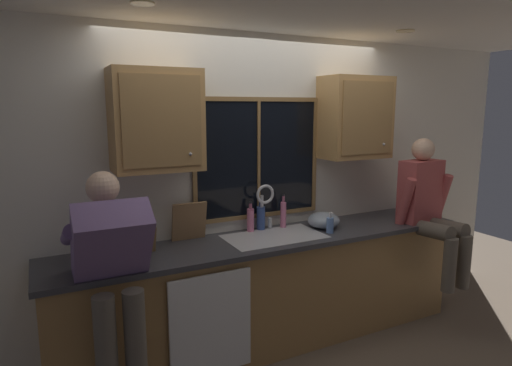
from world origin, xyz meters
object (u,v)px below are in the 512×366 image
(mixing_bowl, at_px, (324,220))
(soap_dispenser, at_px, (330,225))
(bottle_amber_small, at_px, (261,217))
(knife_block, at_px, (146,237))
(bottle_tall_clear, at_px, (283,214))
(person_standing, at_px, (113,272))
(cutting_board, at_px, (189,221))
(person_sitting_on_counter, at_px, (428,203))
(bottle_green_glass, at_px, (250,219))

(mixing_bowl, relative_size, soap_dispenser, 1.54)
(mixing_bowl, height_order, bottle_amber_small, bottle_amber_small)
(knife_block, xyz_separation_m, bottle_tall_clear, (1.21, 0.10, 0.01))
(person_standing, xyz_separation_m, cutting_board, (0.66, 0.53, 0.11))
(knife_block, distance_m, mixing_bowl, 1.53)
(soap_dispenser, bearing_deg, mixing_bowl, 72.61)
(person_standing, relative_size, cutting_board, 5.00)
(knife_block, bearing_deg, bottle_tall_clear, 4.80)
(soap_dispenser, bearing_deg, person_sitting_on_counter, -8.95)
(person_sitting_on_counter, distance_m, knife_block, 2.47)
(knife_block, xyz_separation_m, bottle_green_glass, (0.90, 0.12, -0.00))
(person_standing, xyz_separation_m, bottle_green_glass, (1.20, 0.53, 0.07))
(soap_dispenser, bearing_deg, cutting_board, 163.09)
(person_sitting_on_counter, bearing_deg, person_standing, -179.18)
(cutting_board, xyz_separation_m, bottle_amber_small, (0.64, 0.02, -0.04))
(bottle_amber_small, bearing_deg, person_sitting_on_counter, -19.44)
(knife_block, relative_size, bottle_amber_small, 1.24)
(person_sitting_on_counter, relative_size, bottle_amber_small, 4.86)
(mixing_bowl, bearing_deg, person_sitting_on_counter, -18.89)
(person_standing, distance_m, person_sitting_on_counter, 2.74)
(soap_dispenser, height_order, bottle_tall_clear, bottle_tall_clear)
(cutting_board, bearing_deg, mixing_bowl, -8.62)
(knife_block, bearing_deg, bottle_green_glass, 7.49)
(person_sitting_on_counter, relative_size, mixing_bowl, 4.53)
(knife_block, relative_size, soap_dispenser, 1.78)
(person_sitting_on_counter, relative_size, knife_block, 3.92)
(knife_block, bearing_deg, cutting_board, 17.66)
(bottle_green_glass, distance_m, bottle_tall_clear, 0.31)
(mixing_bowl, height_order, bottle_tall_clear, bottle_tall_clear)
(person_standing, relative_size, bottle_tall_clear, 5.32)
(person_standing, height_order, soap_dispenser, person_standing)
(person_sitting_on_counter, height_order, knife_block, person_sitting_on_counter)
(knife_block, bearing_deg, soap_dispenser, -8.46)
(bottle_amber_small, bearing_deg, mixing_bowl, -20.42)
(cutting_board, height_order, mixing_bowl, cutting_board)
(cutting_board, height_order, bottle_amber_small, cutting_board)
(mixing_bowl, xyz_separation_m, bottle_green_glass, (-0.62, 0.18, 0.04))
(cutting_board, bearing_deg, bottle_green_glass, 0.18)
(knife_block, relative_size, bottle_green_glass, 1.26)
(person_sitting_on_counter, distance_m, bottle_green_glass, 1.61)
(person_standing, bearing_deg, cutting_board, 38.48)
(cutting_board, bearing_deg, bottle_amber_small, 1.49)
(bottle_amber_small, bearing_deg, bottle_green_glass, -171.95)
(person_sitting_on_counter, xyz_separation_m, bottle_green_glass, (-1.54, 0.49, -0.08))
(person_standing, distance_m, bottle_amber_small, 1.41)
(soap_dispenser, bearing_deg, bottle_amber_small, 142.81)
(person_standing, bearing_deg, knife_block, 54.22)
(person_standing, height_order, cutting_board, person_standing)
(person_sitting_on_counter, bearing_deg, soap_dispenser, 171.05)
(person_standing, distance_m, cutting_board, 0.85)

